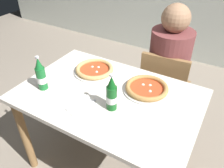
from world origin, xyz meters
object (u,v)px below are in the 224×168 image
pizza_marinara_far (95,70)px  beer_bottle_left (41,75)px  dining_table_main (108,107)px  diner_seated (166,76)px  napkin_with_cutlery (82,106)px  chair_behind_table (163,88)px  beer_bottle_center (112,95)px  pizza_margherita_near (147,88)px

pizza_marinara_far → beer_bottle_left: (-0.19, -0.35, 0.08)m
dining_table_main → diner_seated: bearing=73.3°
diner_seated → napkin_with_cutlery: (-0.27, -0.85, 0.17)m
chair_behind_table → beer_bottle_left: (-0.62, -0.78, 0.37)m
beer_bottle_left → napkin_with_cutlery: 0.36m
diner_seated → beer_bottle_center: (-0.11, -0.77, 0.27)m
diner_seated → pizza_margherita_near: size_ratio=3.86×
pizza_margherita_near → napkin_with_cutlery: pizza_margherita_near is taller
beer_bottle_left → diner_seated: bearing=53.3°
pizza_margherita_near → diner_seated: bearing=91.1°
dining_table_main → napkin_with_cutlery: bearing=-111.7°
pizza_margherita_near → napkin_with_cutlery: size_ratio=1.33×
diner_seated → beer_bottle_center: size_ratio=4.89×
pizza_margherita_near → pizza_marinara_far: 0.44m
napkin_with_cutlery → chair_behind_table: bearing=70.7°
chair_behind_table → pizza_marinara_far: (-0.43, -0.43, 0.29)m
diner_seated → beer_bottle_center: bearing=-97.9°
pizza_margherita_near → beer_bottle_left: 0.71m
chair_behind_table → dining_table_main: bearing=66.8°
pizza_margherita_near → beer_bottle_center: (-0.12, -0.27, 0.08)m
beer_bottle_left → pizza_margherita_near: bearing=27.7°
diner_seated → pizza_margherita_near: diner_seated is taller
beer_bottle_center → chair_behind_table: bearing=81.1°
beer_bottle_center → napkin_with_cutlery: (-0.17, -0.08, -0.10)m
dining_table_main → chair_behind_table: size_ratio=1.41×
dining_table_main → pizza_marinara_far: bearing=142.0°
diner_seated → pizza_margherita_near: bearing=-88.9°
beer_bottle_center → napkin_with_cutlery: bearing=-153.7°
chair_behind_table → pizza_marinara_far: bearing=40.0°
pizza_marinara_far → beer_bottle_center: beer_bottle_center is taller
dining_table_main → beer_bottle_center: bearing=-50.4°
chair_behind_table → pizza_margherita_near: chair_behind_table is taller
dining_table_main → pizza_marinara_far: (-0.23, 0.18, 0.14)m
napkin_with_cutlery → pizza_marinara_far: bearing=112.3°
chair_behind_table → beer_bottle_left: 1.06m
pizza_margherita_near → beer_bottle_center: size_ratio=1.27×
dining_table_main → chair_behind_table: chair_behind_table is taller
chair_behind_table → pizza_margherita_near: 0.53m
pizza_margherita_near → napkin_with_cutlery: 0.45m
diner_seated → beer_bottle_left: size_ratio=4.89×
pizza_marinara_far → napkin_with_cutlery: size_ratio=1.31×
diner_seated → pizza_marinara_far: (-0.43, -0.48, 0.19)m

